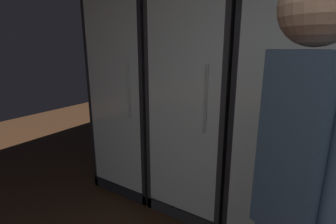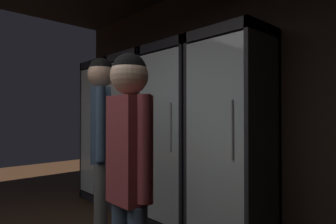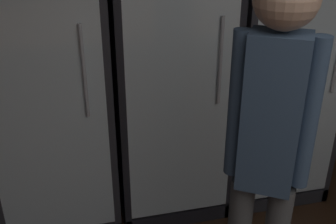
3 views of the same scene
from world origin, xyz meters
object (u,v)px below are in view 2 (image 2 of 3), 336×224
cooler_left (140,134)px  cooler_center (179,137)px  shopper_far (129,164)px  cooler_right (234,141)px  shopper_near (101,132)px  cooler_far_left (110,132)px

cooler_left → cooler_center: size_ratio=1.00×
cooler_left → shopper_far: cooler_left is taller
cooler_left → cooler_right: (1.48, -0.00, 0.00)m
cooler_center → shopper_near: 1.10m
cooler_far_left → shopper_near: 1.95m
cooler_center → cooler_right: same height
cooler_far_left → cooler_center: size_ratio=1.00×
cooler_center → cooler_far_left: bearing=180.0°
cooler_center → shopper_far: (1.04, -1.42, -0.02)m
cooler_far_left → cooler_left: size_ratio=1.00×
cooler_far_left → shopper_near: size_ratio=1.18×
cooler_far_left → cooler_right: size_ratio=1.00×
cooler_center → shopper_far: cooler_center is taller
cooler_center → shopper_near: cooler_center is taller
cooler_far_left → shopper_far: cooler_far_left is taller
cooler_far_left → shopper_far: 2.89m
cooler_left → shopper_near: cooler_left is taller
cooler_center → shopper_far: bearing=-53.9°
cooler_far_left → cooler_right: 2.22m
cooler_far_left → cooler_center: 1.48m
cooler_far_left → shopper_far: size_ratio=1.29×
cooler_left → cooler_center: (0.74, -0.00, 0.00)m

